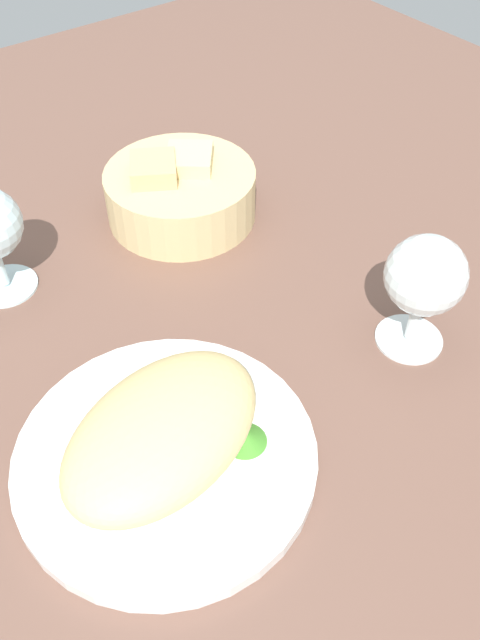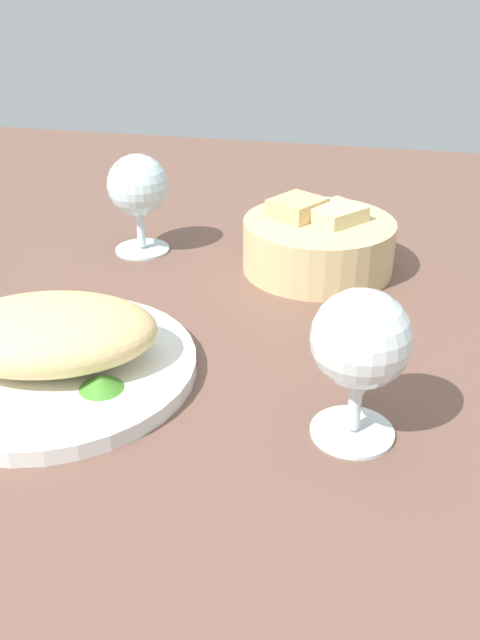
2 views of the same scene
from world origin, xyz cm
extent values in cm
cube|color=brown|center=(0.00, 0.00, -1.00)|extent=(140.00, 140.00, 2.00)
cylinder|color=white|center=(-14.41, -12.96, 0.70)|extent=(24.54, 24.54, 1.40)
ellipsoid|color=#E2C681|center=(-14.41, -12.96, 4.10)|extent=(20.67, 16.18, 5.41)
cone|color=#438D2C|center=(-8.70, -16.03, 2.02)|extent=(3.65, 3.65, 1.23)
cylinder|color=#D5BB82|center=(5.07, 13.94, 2.92)|extent=(16.99, 16.99, 5.83)
cube|color=beige|center=(6.76, 14.38, 4.70)|extent=(7.41, 7.49, 5.58)
cube|color=tan|center=(2.38, 14.85, 5.14)|extent=(6.99, 7.18, 5.44)
cylinder|color=silver|center=(11.36, -15.65, 0.30)|extent=(6.43, 6.43, 0.60)
cylinder|color=silver|center=(11.36, -15.65, 2.65)|extent=(1.00, 1.00, 4.10)
sphere|color=silver|center=(11.36, -15.65, 8.34)|extent=(7.28, 7.28, 7.28)
cylinder|color=silver|center=(-16.36, 14.74, 0.30)|extent=(6.54, 6.54, 0.60)
cylinder|color=silver|center=(-16.36, 14.74, 2.60)|extent=(1.00, 1.00, 4.01)
camera|label=1|loc=(-27.43, -40.10, 46.79)|focal=37.17mm
camera|label=2|loc=(12.07, -58.04, 32.60)|focal=38.39mm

